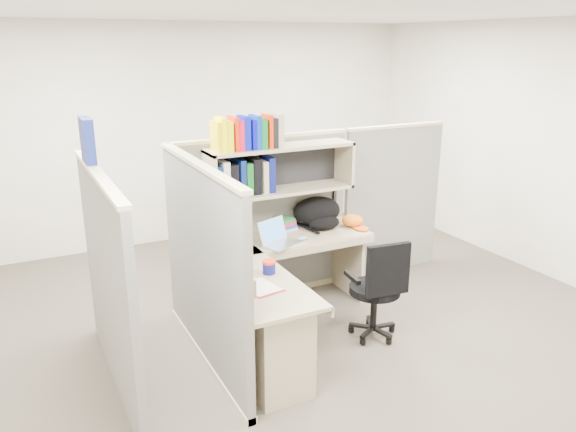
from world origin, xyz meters
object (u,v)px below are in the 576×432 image
backpack (320,213)px  snack_canister (269,267)px  laptop (281,233)px  desk (278,314)px  task_chair (376,304)px

backpack → snack_canister: size_ratio=4.60×
laptop → backpack: size_ratio=0.65×
desk → task_chair: task_chair is taller
laptop → backpack: backpack is taller
laptop → task_chair: size_ratio=0.35×
backpack → snack_canister: backpack is taller
desk → laptop: 0.85m
backpack → task_chair: (0.01, -0.97, -0.55)m
backpack → laptop: bearing=-142.4°
snack_canister → laptop: bearing=55.1°
laptop → snack_canister: (-0.36, -0.52, -0.06)m
desk → task_chair: 0.93m
backpack → task_chair: backpack is taller
desk → snack_canister: size_ratio=16.44×
desk → backpack: 1.39m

